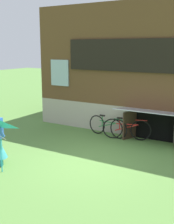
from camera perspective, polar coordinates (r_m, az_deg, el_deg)
ground_plane at (r=8.97m, az=1.05°, el=-9.48°), size 60.00×60.00×0.00m
log_house at (r=13.62m, az=13.42°, el=8.53°), size 8.75×6.58×5.00m
bicycle_red at (r=10.99m, az=7.63°, el=-3.27°), size 1.74×0.56×0.82m
bicycle_green at (r=11.31m, az=3.98°, el=-2.77°), size 1.75×0.31×0.80m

